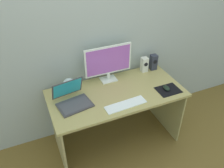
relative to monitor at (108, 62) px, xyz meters
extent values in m
plane|color=brown|center=(-0.02, -0.26, -0.97)|extent=(8.00, 8.00, 0.00)
cube|color=#9FABA6|center=(-0.02, 0.15, 0.28)|extent=(6.00, 0.04, 2.50)
cube|color=tan|center=(-0.02, -0.26, -0.25)|extent=(1.44, 0.70, 0.03)
cube|color=tan|center=(-0.70, -0.26, -0.61)|extent=(0.02, 0.66, 0.70)
cube|color=tan|center=(0.67, -0.26, -0.61)|extent=(0.02, 0.66, 0.70)
cube|color=white|center=(0.00, 0.00, -0.23)|extent=(0.18, 0.14, 0.01)
cylinder|color=white|center=(0.00, 0.00, -0.18)|extent=(0.04, 0.04, 0.08)
cube|color=white|center=(0.00, 0.00, 0.02)|extent=(0.54, 0.02, 0.33)
cube|color=#A559BF|center=(0.00, -0.01, 0.02)|extent=(0.51, 0.00, 0.30)
cube|color=#2B2F3D|center=(0.60, 0.01, -0.14)|extent=(0.08, 0.07, 0.19)
cylinder|color=black|center=(0.60, -0.03, -0.12)|extent=(0.05, 0.00, 0.05)
cube|color=silver|center=(0.47, 0.01, -0.14)|extent=(0.07, 0.07, 0.18)
cylinder|color=black|center=(0.47, -0.03, -0.12)|extent=(0.05, 0.00, 0.05)
cube|color=#3E3D40|center=(-0.48, -0.29, -0.23)|extent=(0.36, 0.28, 0.02)
cube|color=#47474C|center=(-0.48, -0.30, -0.22)|extent=(0.31, 0.22, 0.00)
cube|color=#3E3D40|center=(-0.51, -0.14, -0.11)|extent=(0.33, 0.13, 0.21)
cube|color=#26A5BF|center=(-0.51, -0.15, -0.11)|extent=(0.30, 0.12, 0.19)
sphere|color=silver|center=(-0.46, -0.01, -0.17)|extent=(0.14, 0.14, 0.14)
cube|color=white|center=(-0.01, -0.48, -0.23)|extent=(0.44, 0.14, 0.01)
cube|color=black|center=(0.52, -0.44, -0.23)|extent=(0.25, 0.20, 0.00)
ellipsoid|color=black|center=(0.50, -0.42, -0.21)|extent=(0.07, 0.10, 0.04)
camera|label=1|loc=(-0.85, -2.08, 1.28)|focal=37.62mm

